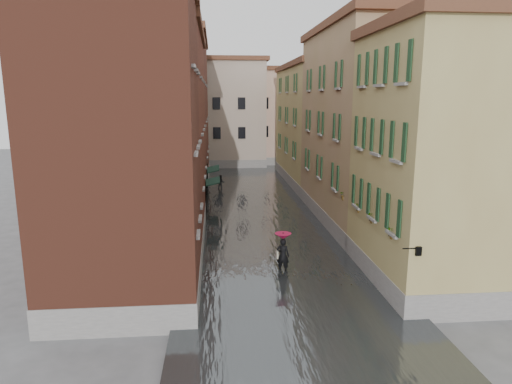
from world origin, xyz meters
name	(u,v)px	position (x,y,z in m)	size (l,w,h in m)	color
ground	(280,271)	(0.00, 0.00, 0.00)	(120.00, 120.00, 0.00)	#525254
floodwater	(257,208)	(0.00, 13.00, 0.10)	(10.00, 60.00, 0.20)	#3D4244
building_left_near	(126,149)	(-7.00, -2.00, 6.50)	(6.00, 8.00, 13.00)	brown
building_left_mid	(158,135)	(-7.00, 9.00, 6.25)	(6.00, 14.00, 12.50)	brown
building_left_far	(176,115)	(-7.00, 24.00, 7.00)	(6.00, 16.00, 14.00)	brown
building_right_near	(440,163)	(7.00, -2.00, 5.75)	(6.00, 8.00, 11.50)	#9E8B51
building_right_mid	(364,130)	(7.00, 9.00, 6.50)	(6.00, 14.00, 13.00)	tan
building_right_far	(316,127)	(7.00, 24.00, 5.75)	(6.00, 16.00, 11.50)	#9E8B51
building_end_cream	(216,115)	(-3.00, 38.00, 6.50)	(12.00, 9.00, 13.00)	#B2A08D
building_end_pink	(283,118)	(6.00, 40.00, 6.00)	(10.00, 9.00, 12.00)	tan
awning_near	(212,182)	(-3.49, 11.83, 2.46)	(1.09, 2.77, 2.80)	#173427
awning_far	(213,170)	(-3.48, 17.82, 2.47)	(1.09, 3.22, 2.80)	#173427
wall_lantern	(417,251)	(4.33, -6.00, 3.01)	(0.71, 0.22, 0.35)	black
window_planters	(367,205)	(4.12, -0.67, 3.51)	(0.59, 8.17, 0.84)	brown
pedestrian_main	(283,250)	(0.07, -0.26, 1.19)	(0.85, 0.85, 2.06)	black
pedestrian_far	(221,183)	(-2.76, 20.91, 0.74)	(0.72, 0.56, 1.48)	black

